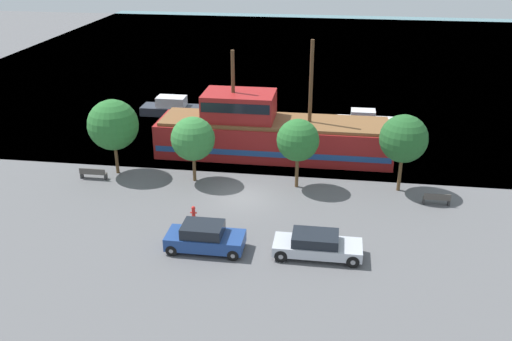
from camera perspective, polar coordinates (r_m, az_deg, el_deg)
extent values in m
plane|color=#5B5B5E|center=(38.59, -1.24, -2.76)|extent=(160.00, 160.00, 0.00)
plane|color=slate|center=(80.15, 4.02, 11.20)|extent=(80.00, 80.00, 0.00)
cube|color=#A31E1E|center=(45.23, 1.80, 3.16)|extent=(18.41, 4.54, 2.69)
cube|color=#234C93|center=(45.37, 1.79, 2.68)|extent=(18.04, 4.62, 0.45)
cube|color=#A31E1E|center=(45.13, 14.28, 2.92)|extent=(1.40, 2.50, 1.88)
cube|color=brown|center=(44.74, 1.82, 4.92)|extent=(17.67, 4.18, 0.25)
cube|color=#A31E1E|center=(44.75, -1.69, 6.51)|extent=(5.52, 3.63, 2.09)
cube|color=black|center=(44.66, -1.70, 6.89)|extent=(5.25, 3.69, 0.75)
cylinder|color=#4C331E|center=(43.59, 5.53, 8.83)|extent=(0.28, 0.28, 6.32)
cylinder|color=#4C331E|center=(44.38, -2.31, 8.55)|extent=(0.28, 0.28, 5.37)
cube|color=silver|center=(52.63, 11.03, 4.66)|extent=(5.38, 1.87, 0.87)
cube|color=silver|center=(52.36, 10.66, 5.54)|extent=(2.15, 1.46, 0.78)
cube|color=black|center=(52.39, 11.37, 5.50)|extent=(0.12, 1.31, 0.63)
cube|color=#2D333D|center=(55.88, -7.89, 5.97)|extent=(6.86, 2.14, 0.83)
cube|color=silver|center=(55.77, -8.45, 6.85)|extent=(2.74, 1.67, 0.94)
cube|color=black|center=(55.54, -7.63, 6.83)|extent=(0.12, 1.50, 0.75)
cube|color=navy|center=(32.59, -5.08, -6.95)|extent=(4.40, 1.92, 0.74)
cube|color=black|center=(32.28, -5.35, -5.88)|extent=(2.29, 1.73, 0.63)
cylinder|color=black|center=(31.69, -2.30, -8.45)|extent=(0.65, 0.22, 0.65)
cylinder|color=gray|center=(31.69, -2.30, -8.45)|extent=(0.25, 0.25, 0.25)
cylinder|color=black|center=(33.15, -1.76, -6.88)|extent=(0.65, 0.22, 0.65)
cylinder|color=gray|center=(33.15, -1.76, -6.88)|extent=(0.25, 0.25, 0.25)
cylinder|color=black|center=(32.44, -8.45, -7.90)|extent=(0.65, 0.22, 0.65)
cylinder|color=gray|center=(32.44, -8.45, -7.90)|extent=(0.25, 0.25, 0.25)
cylinder|color=black|center=(33.87, -7.63, -6.39)|extent=(0.65, 0.22, 0.65)
cylinder|color=gray|center=(33.87, -7.63, -6.39)|extent=(0.25, 0.25, 0.25)
cube|color=#B7BCC6|center=(32.09, 6.17, -7.65)|extent=(4.90, 1.90, 0.58)
cube|color=black|center=(31.80, 5.95, -6.75)|extent=(2.55, 1.71, 0.56)
cylinder|color=black|center=(31.49, 9.67, -8.96)|extent=(0.72, 0.22, 0.72)
cylinder|color=gray|center=(31.49, 9.67, -8.96)|extent=(0.27, 0.25, 0.27)
cylinder|color=black|center=(32.95, 9.63, -7.37)|extent=(0.72, 0.22, 0.72)
cylinder|color=gray|center=(32.95, 9.63, -7.37)|extent=(0.27, 0.25, 0.27)
cylinder|color=black|center=(31.56, 2.51, -8.53)|extent=(0.72, 0.22, 0.72)
cylinder|color=gray|center=(31.56, 2.51, -8.53)|extent=(0.27, 0.25, 0.27)
cylinder|color=black|center=(33.02, 2.82, -6.96)|extent=(0.72, 0.22, 0.72)
cylinder|color=gray|center=(33.02, 2.82, -6.96)|extent=(0.27, 0.25, 0.27)
cylinder|color=red|center=(36.25, -6.26, -4.26)|extent=(0.22, 0.22, 0.56)
sphere|color=red|center=(36.08, -6.29, -3.76)|extent=(0.25, 0.25, 0.25)
cylinder|color=red|center=(36.27, -6.51, -4.20)|extent=(0.10, 0.09, 0.09)
cylinder|color=red|center=(36.20, -6.02, -4.24)|extent=(0.10, 0.09, 0.09)
cube|color=#4C4742|center=(42.94, -15.94, -0.26)|extent=(1.95, 0.45, 0.05)
cube|color=#4C4742|center=(42.69, -16.08, -0.09)|extent=(1.95, 0.06, 0.40)
cube|color=#2D2D2D|center=(43.40, -17.01, -0.46)|extent=(0.12, 0.36, 0.40)
cube|color=#2D2D2D|center=(42.67, -14.79, -0.61)|extent=(0.12, 0.36, 0.40)
cube|color=#4C4742|center=(39.39, 17.61, -2.69)|extent=(1.72, 0.45, 0.05)
cube|color=#4C4742|center=(39.12, 17.69, -2.52)|extent=(1.72, 0.06, 0.40)
cube|color=#2D2D2D|center=(39.35, 16.42, -2.93)|extent=(0.12, 0.36, 0.40)
cube|color=#2D2D2D|center=(39.63, 18.72, -3.04)|extent=(0.12, 0.36, 0.40)
cylinder|color=brown|center=(43.23, -13.76, 1.12)|extent=(0.24, 0.24, 2.21)
sphere|color=#286B2D|center=(42.31, -14.11, 4.45)|extent=(3.67, 3.67, 3.67)
cylinder|color=brown|center=(41.02, -6.19, 0.21)|extent=(0.24, 0.24, 1.89)
sphere|color=#337A38|center=(40.19, -6.33, 3.18)|extent=(3.11, 3.11, 3.11)
cylinder|color=brown|center=(39.85, 4.11, -0.14)|extent=(0.24, 0.24, 2.26)
sphere|color=#286B2D|center=(38.95, 4.21, 3.05)|extent=(2.92, 2.92, 2.92)
cylinder|color=brown|center=(40.41, 14.18, -0.35)|extent=(0.24, 0.24, 2.44)
sphere|color=#235B28|center=(39.46, 14.55, 3.10)|extent=(3.26, 3.26, 3.26)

